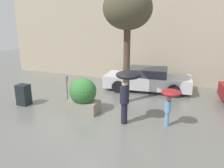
{
  "coord_description": "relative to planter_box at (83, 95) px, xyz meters",
  "views": [
    {
      "loc": [
        3.4,
        -6.34,
        3.43
      ],
      "look_at": [
        0.29,
        1.6,
        1.05
      ],
      "focal_mm": 35.0,
      "sensor_mm": 36.0,
      "label": 1
    }
  ],
  "objects": [
    {
      "name": "ground_plane",
      "position": [
        0.63,
        -0.83,
        -0.71
      ],
      "size": [
        40.0,
        40.0,
        0.0
      ],
      "primitive_type": "plane",
      "color": "slate"
    },
    {
      "name": "building_facade",
      "position": [
        0.63,
        5.67,
        2.29
      ],
      "size": [
        18.0,
        0.3,
        6.0
      ],
      "color": "#B7A88E",
      "rests_on": "ground"
    },
    {
      "name": "planter_box",
      "position": [
        0.0,
        0.0,
        0.0
      ],
      "size": [
        1.23,
        1.06,
        1.39
      ],
      "color": "gray",
      "rests_on": "ground"
    },
    {
      "name": "person_adult",
      "position": [
        1.9,
        -0.33,
        0.74
      ],
      "size": [
        0.87,
        0.87,
        1.88
      ],
      "rotation": [
        0.0,
        0.0,
        0.86
      ],
      "color": "#1E1E2D",
      "rests_on": "ground"
    },
    {
      "name": "person_child",
      "position": [
        3.33,
        -0.1,
        0.36
      ],
      "size": [
        0.66,
        0.66,
        1.34
      ],
      "rotation": [
        0.0,
        0.0,
        -0.52
      ],
      "color": "#669ED1",
      "rests_on": "ground"
    },
    {
      "name": "parked_car_near",
      "position": [
        1.7,
        3.9,
        -0.14
      ],
      "size": [
        4.58,
        2.3,
        1.18
      ],
      "rotation": [
        0.0,
        0.0,
        1.67
      ],
      "color": "silver",
      "rests_on": "ground"
    },
    {
      "name": "street_tree",
      "position": [
        1.23,
        1.73,
        3.21
      ],
      "size": [
        2.02,
        2.02,
        4.87
      ],
      "color": "brown",
      "rests_on": "ground"
    },
    {
      "name": "parking_meter",
      "position": [
        -1.15,
        0.64,
        0.19
      ],
      "size": [
        0.14,
        0.14,
        1.24
      ],
      "color": "#595B60",
      "rests_on": "ground"
    },
    {
      "name": "newspaper_box",
      "position": [
        -2.8,
        -0.23,
        -0.26
      ],
      "size": [
        0.5,
        0.44,
        0.9
      ],
      "color": "#1E2328",
      "rests_on": "ground"
    }
  ]
}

